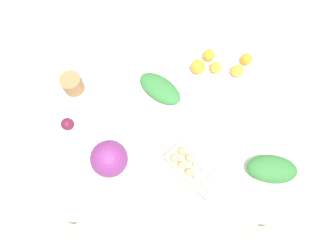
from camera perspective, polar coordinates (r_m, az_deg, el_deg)
ground_plane at (r=2.44m, az=0.00°, el=-5.98°), size 8.00×8.00×0.00m
dining_table at (r=1.82m, az=0.00°, el=-1.13°), size 1.42×0.98×0.73m
cabbage_purple at (r=1.62m, az=-10.21°, el=-5.64°), size 0.18×0.18×0.18m
egg_carton at (r=1.64m, az=4.30°, el=-7.67°), size 0.29×0.29×0.09m
paper_bag at (r=1.86m, az=-16.34°, el=7.05°), size 0.11×0.11×0.11m
greens_bunch_dandelion at (r=1.80m, az=-1.40°, el=6.53°), size 0.29×0.27×0.07m
greens_bunch_kale at (r=1.71m, az=17.65°, el=-7.17°), size 0.26×0.16×0.09m
beet_root at (r=1.79m, az=-17.14°, el=0.24°), size 0.07×0.07×0.07m
orange_0 at (r=1.88m, az=8.33°, el=10.05°), size 0.06×0.06×0.06m
orange_1 at (r=1.94m, az=13.46°, el=11.22°), size 0.07×0.07×0.07m
orange_2 at (r=1.88m, az=11.99°, el=9.39°), size 0.07×0.07×0.07m
orange_3 at (r=1.86m, az=5.24°, el=10.26°), size 0.08×0.08×0.08m
orange_4 at (r=1.91m, az=7.16°, el=12.13°), size 0.07×0.07×0.07m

